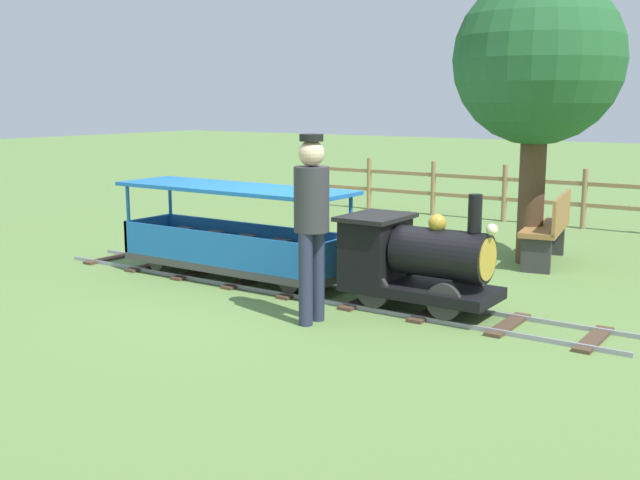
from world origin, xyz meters
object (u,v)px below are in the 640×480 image
locomotive (412,258)px  conductor_person (312,213)px  passenger_car (234,242)px  park_bench (549,229)px  oak_tree_near (538,62)px

locomotive → conductor_person: bearing=-31.8°
passenger_car → conductor_person: 1.87m
park_bench → oak_tree_near: (0.08, -0.21, 1.90)m
conductor_person → oak_tree_near: size_ratio=0.49×
passenger_car → conductor_person: size_ratio=1.67×
oak_tree_near → conductor_person: bearing=-11.3°
park_bench → oak_tree_near: 1.91m
conductor_person → passenger_car: bearing=-118.0°
conductor_person → oak_tree_near: (-3.49, 0.70, 1.36)m
locomotive → oak_tree_near: 3.22m
oak_tree_near → passenger_car: bearing=-40.8°
locomotive → passenger_car: size_ratio=0.54×
conductor_person → oak_tree_near: bearing=168.7°
locomotive → passenger_car: locomotive is taller
locomotive → conductor_person: (0.84, -0.52, 0.47)m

